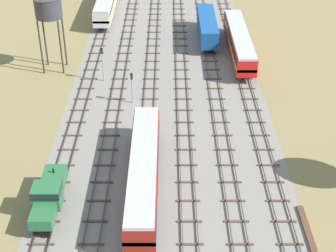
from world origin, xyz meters
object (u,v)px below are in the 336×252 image
Objects in this scene: diesel_railcar_centre_left_near at (145,170)px; freight_boxcar_centre_right_midfar at (209,26)px; diesel_railcar_right_mid at (241,41)px; signal_post_nearest at (104,60)px; shunter_loco_far_left_nearest at (50,195)px; water_tower at (50,7)px; signal_post_near at (134,83)px.

freight_boxcar_centre_right_midfar is at bearing 77.24° from diesel_railcar_centre_left_near.
diesel_railcar_right_mid reaches higher than freight_boxcar_centre_right_midfar.
diesel_railcar_centre_left_near is at bearing -102.76° from freight_boxcar_centre_right_midfar.
signal_post_nearest is at bearing -156.94° from diesel_railcar_right_mid.
shunter_loco_far_left_nearest is 0.41× the size of diesel_railcar_centre_left_near.
freight_boxcar_centre_right_midfar is 27.04m from water_tower.
signal_post_nearest is (-15.81, -15.32, 0.90)m from freight_boxcar_centre_right_midfar.
shunter_loco_far_left_nearest is 22.49m from signal_post_near.
diesel_railcar_centre_left_near reaches higher than shunter_loco_far_left_nearest.
signal_post_nearest reaches higher than diesel_railcar_centre_left_near.
signal_post_nearest is at bearing -27.57° from water_tower.
diesel_railcar_centre_left_near and diesel_railcar_right_mid have the same top height.
diesel_railcar_right_mid is (22.58, 36.49, 0.59)m from shunter_loco_far_left_nearest.
shunter_loco_far_left_nearest is 42.92m from diesel_railcar_right_mid.
shunter_loco_far_left_nearest is at bearing -80.33° from water_tower.
diesel_railcar_right_mid is 22.10m from signal_post_nearest.
shunter_loco_far_left_nearest is at bearing -121.75° from diesel_railcar_right_mid.
shunter_loco_far_left_nearest is 0.41× the size of diesel_railcar_right_mid.
freight_boxcar_centre_right_midfar is at bearing 124.09° from diesel_railcar_right_mid.
diesel_railcar_centre_left_near is (9.03, 3.25, 0.59)m from shunter_loco_far_left_nearest.
shunter_loco_far_left_nearest is 1.61× the size of signal_post_nearest.
water_tower is (-23.50, -11.30, 7.15)m from freight_boxcar_centre_right_midfar.
signal_post_near is at bearing 72.45° from shunter_loco_far_left_nearest.
diesel_railcar_centre_left_near is at bearing -63.18° from water_tower.
diesel_railcar_centre_left_near is 25.52m from signal_post_nearest.
freight_boxcar_centre_right_midfar is at bearing 62.53° from signal_post_near.
water_tower reaches higher than shunter_loco_far_left_nearest.
water_tower is at bearing -154.32° from freight_boxcar_centre_right_midfar.
freight_boxcar_centre_right_midfar is at bearing 44.09° from signal_post_nearest.
signal_post_near reaches higher than freight_boxcar_centre_right_midfar.
water_tower reaches higher than signal_post_nearest.
diesel_railcar_centre_left_near is 32.81m from water_tower.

